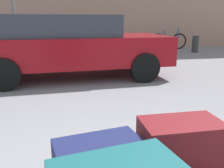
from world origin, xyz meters
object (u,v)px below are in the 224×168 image
at_px(no_parking_sign, 13,10).
at_px(duffel_bag_maroon_center, 180,145).
at_px(bicycle_leaning, 168,41).
at_px(bollard_kerb_far, 195,44).
at_px(suitcase_navy_rear_left, 101,167).
at_px(bollard_kerb_mid, 169,45).
at_px(bollard_kerb_near, 139,45).
at_px(parked_car, 71,45).

bearing_deg(no_parking_sign, duffel_bag_maroon_center, -67.60).
xyz_separation_m(bicycle_leaning, bollard_kerb_far, (0.64, -1.27, -0.03)).
relative_size(suitcase_navy_rear_left, bollard_kerb_mid, 0.77).
bearing_deg(bicycle_leaning, no_parking_sign, -140.81).
bearing_deg(no_parking_sign, bicycle_leaning, 39.19).
distance_m(duffel_bag_maroon_center, bollard_kerb_mid, 8.66).
distance_m(bicycle_leaning, bollard_kerb_near, 2.19).
distance_m(parked_car, bicycle_leaning, 6.65).
relative_size(bicycle_leaning, no_parking_sign, 0.71).
height_order(bicycle_leaning, no_parking_sign, no_parking_sign).
distance_m(bicycle_leaning, no_parking_sign, 7.47).
relative_size(duffel_bag_maroon_center, bicycle_leaning, 0.30).
height_order(bicycle_leaning, bollard_kerb_mid, bicycle_leaning).
bearing_deg(no_parking_sign, suitcase_navy_rear_left, -74.05).
bearing_deg(duffel_bag_maroon_center, suitcase_navy_rear_left, -169.69).
height_order(suitcase_navy_rear_left, no_parking_sign, no_parking_sign).
relative_size(duffel_bag_maroon_center, bollard_kerb_near, 0.78).
height_order(parked_car, bicycle_leaning, parked_car).
relative_size(bollard_kerb_near, bollard_kerb_far, 1.00).
distance_m(bollard_kerb_mid, bollard_kerb_far, 1.15).
distance_m(duffel_bag_maroon_center, bollard_kerb_far, 9.16).
height_order(duffel_bag_maroon_center, bollard_kerb_mid, bollard_kerb_mid).
bearing_deg(suitcase_navy_rear_left, duffel_bag_maroon_center, -0.30).
bearing_deg(bollard_kerb_near, parked_car, -126.29).
distance_m(bollard_kerb_near, bollard_kerb_far, 2.43).
height_order(duffel_bag_maroon_center, parked_car, parked_car).
distance_m(suitcase_navy_rear_left, duffel_bag_maroon_center, 0.56).
distance_m(bollard_kerb_mid, no_parking_sign, 6.32).
xyz_separation_m(duffel_bag_maroon_center, bollard_kerb_mid, (3.31, 8.00, -0.17)).
relative_size(duffel_bag_maroon_center, parked_car, 0.12).
bearing_deg(duffel_bag_maroon_center, no_parking_sign, 111.74).
xyz_separation_m(suitcase_navy_rear_left, no_parking_sign, (-1.35, 4.72, 1.05)).
height_order(suitcase_navy_rear_left, duffel_bag_maroon_center, duffel_bag_maroon_center).
height_order(bicycle_leaning, bollard_kerb_far, bicycle_leaning).
distance_m(bicycle_leaning, bollard_kerb_mid, 1.37).
bearing_deg(suitcase_navy_rear_left, bicycle_leaning, 53.74).
xyz_separation_m(suitcase_navy_rear_left, parked_car, (-0.09, 4.46, 0.28)).
bearing_deg(duffel_bag_maroon_center, bollard_kerb_near, 75.06).
distance_m(duffel_bag_maroon_center, bollard_kerb_near, 8.25).
bearing_deg(bicycle_leaning, bollard_kerb_mid, -111.87).
xyz_separation_m(suitcase_navy_rear_left, bicycle_leaning, (4.37, 9.38, -0.10)).
relative_size(bollard_kerb_mid, no_parking_sign, 0.28).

